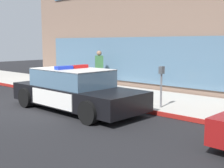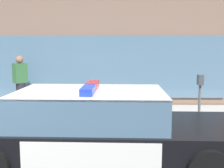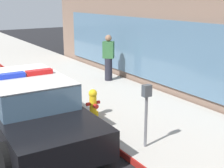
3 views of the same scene
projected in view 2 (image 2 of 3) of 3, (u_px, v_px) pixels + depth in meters
The scene contains 7 objects.
sidewalk at pixel (32, 119), 8.01m from camera, with size 48.00×3.43×0.15m, color #B2ADA3.
curb_red_paint at pixel (9, 139), 6.29m from camera, with size 28.80×0.04×0.14m, color maroon.
storefront_building at pixel (124, 17), 14.21m from camera, with size 18.44×10.13×7.24m.
police_cruiser at pixel (99, 129), 5.01m from camera, with size 5.00×2.17×1.49m.
fire_hydrant at pixel (110, 116), 6.65m from camera, with size 0.34×0.39×0.73m.
pedestrian_on_sidewalk at pixel (20, 82), 8.89m from camera, with size 0.47×0.47×1.71m.
parking_meter at pixel (200, 92), 6.60m from camera, with size 0.12×0.18×1.34m.
Camera 2 is at (2.42, -3.85, 2.15)m, focal length 44.83 mm.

